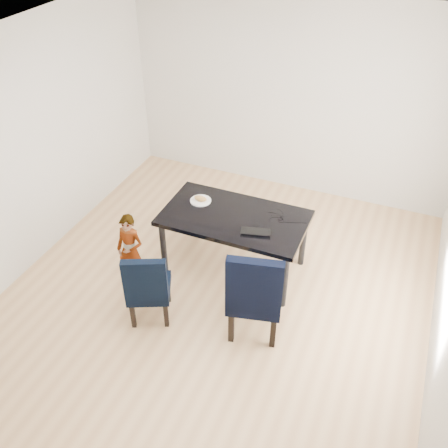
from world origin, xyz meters
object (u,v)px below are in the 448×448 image
at_px(child, 130,250).
at_px(chair_right, 256,288).
at_px(dining_table, 234,242).
at_px(chair_left, 149,283).
at_px(laptop, 256,229).
at_px(plate, 201,201).

bearing_deg(child, chair_right, -4.36).
relative_size(dining_table, chair_left, 1.79).
distance_m(child, laptop, 1.41).
bearing_deg(laptop, chair_left, 31.70).
height_order(dining_table, child, child).
relative_size(chair_left, chair_right, 0.82).
distance_m(dining_table, chair_right, 0.96).
bearing_deg(dining_table, plate, 165.07).
xyz_separation_m(child, laptop, (1.28, 0.50, 0.31)).
bearing_deg(dining_table, chair_left, -117.59).
bearing_deg(plate, dining_table, -14.93).
relative_size(chair_right, plate, 4.51).
distance_m(chair_right, plate, 1.37).
bearing_deg(chair_left, chair_right, -11.56).
bearing_deg(chair_left, child, 115.15).
bearing_deg(plate, laptop, -19.47).
xyz_separation_m(plate, laptop, (0.78, -0.27, 0.01)).
relative_size(dining_table, plate, 6.59).
relative_size(dining_table, chair_right, 1.46).
distance_m(chair_right, child, 1.52).
distance_m(chair_left, chair_right, 1.11).
bearing_deg(chair_left, laptop, 21.68).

